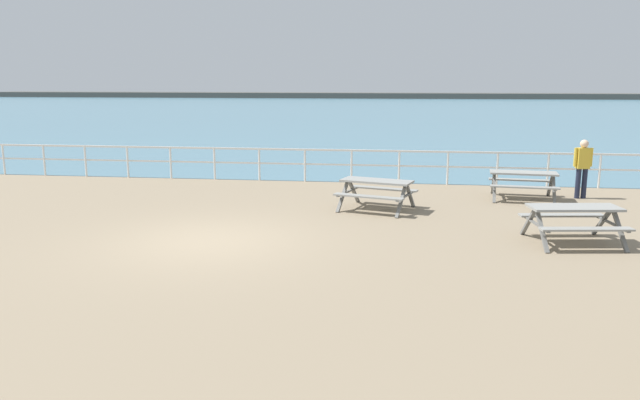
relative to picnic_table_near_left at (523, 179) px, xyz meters
name	(u,v)px	position (x,y,z in m)	size (l,w,h in m)	color
ground_plane	(209,246)	(-7.30, -5.57, -0.68)	(30.00, 24.00, 0.20)	gray
sea_band	(367,111)	(-7.30, 47.18, -0.58)	(142.00, 90.00, 0.01)	teal
distant_shoreline	(383,98)	(-7.30, 90.18, -0.58)	(142.00, 6.00, 1.80)	#4C4C47
seaward_railing	(282,159)	(-7.30, 2.18, 0.15)	(23.07, 0.07, 1.08)	white
picnic_table_near_left	(523,179)	(0.00, 0.00, 0.00)	(1.94, 1.69, 0.80)	gray
picnic_table_near_right	(574,215)	(0.16, -4.72, 0.00)	(2.00, 1.77, 0.80)	gray
picnic_table_far_left	(377,187)	(-3.99, -1.96, 0.00)	(2.15, 1.95, 0.80)	gray
visitor	(583,165)	(1.66, 0.38, 0.36)	(0.52, 0.27, 1.66)	#1E2338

